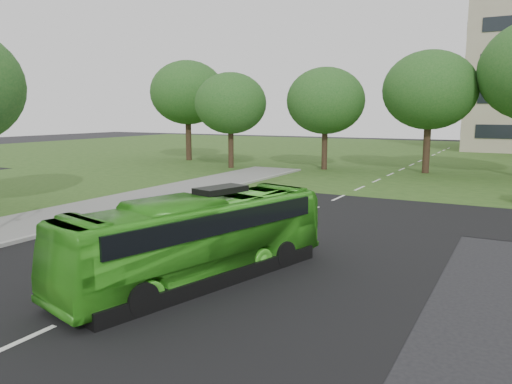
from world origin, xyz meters
TOP-DOWN VIEW (x-y plane):
  - ground at (0.00, 0.00)m, footprint 160.00×160.00m
  - street_surfaces at (-0.38, 22.75)m, footprint 120.00×120.00m
  - tree_park_a at (-13.13, 24.27)m, footprint 6.02×6.02m
  - tree_park_b at (-5.67, 26.82)m, footprint 6.34×6.34m
  - tree_park_c at (2.17, 28.21)m, footprint 7.05×7.05m
  - tree_park_f at (-20.43, 28.25)m, footprint 7.24×7.24m
  - bus at (1.00, -0.84)m, footprint 4.18×8.82m

SIDE VIEW (x-z plane):
  - ground at x=0.00m, z-range 0.00..0.00m
  - street_surfaces at x=-0.38m, z-range -0.05..0.10m
  - bus at x=1.00m, z-range 0.00..2.39m
  - tree_park_a at x=-13.13m, z-range 1.43..9.43m
  - tree_park_b at x=-5.67m, z-range 1.45..9.77m
  - tree_park_c at x=2.17m, z-range 1.67..11.03m
  - tree_park_f at x=-20.43m, z-range 1.74..11.41m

